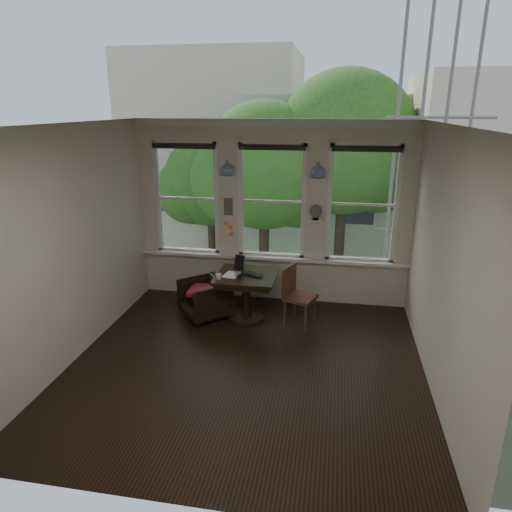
% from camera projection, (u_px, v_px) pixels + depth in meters
% --- Properties ---
extents(ground, '(4.50, 4.50, 0.00)m').
position_uv_depth(ground, '(246.00, 364.00, 5.91)').
color(ground, black).
rests_on(ground, ground).
extents(ceiling, '(4.50, 4.50, 0.00)m').
position_uv_depth(ceiling, '(244.00, 124.00, 4.97)').
color(ceiling, silver).
rests_on(ceiling, ground).
extents(wall_back, '(4.50, 0.00, 4.50)m').
position_uv_depth(wall_back, '(272.00, 213.00, 7.54)').
color(wall_back, beige).
rests_on(wall_back, ground).
extents(wall_front, '(4.50, 0.00, 4.50)m').
position_uv_depth(wall_front, '(185.00, 349.00, 3.34)').
color(wall_front, beige).
rests_on(wall_front, ground).
extents(wall_left, '(0.00, 4.50, 4.50)m').
position_uv_depth(wall_left, '(73.00, 245.00, 5.81)').
color(wall_left, beige).
rests_on(wall_left, ground).
extents(wall_right, '(0.00, 4.50, 4.50)m').
position_uv_depth(wall_right, '(444.00, 266.00, 5.07)').
color(wall_right, beige).
rests_on(wall_right, ground).
extents(window_left, '(1.10, 0.12, 1.90)m').
position_uv_depth(window_left, '(188.00, 198.00, 7.72)').
color(window_left, white).
rests_on(window_left, ground).
extents(window_center, '(1.10, 0.12, 1.90)m').
position_uv_depth(window_center, '(272.00, 201.00, 7.48)').
color(window_center, white).
rests_on(window_center, ground).
extents(window_right, '(1.10, 0.12, 1.90)m').
position_uv_depth(window_right, '(362.00, 204.00, 7.24)').
color(window_right, white).
rests_on(window_right, ground).
extents(shelf_left, '(0.26, 0.16, 0.03)m').
position_uv_depth(shelf_left, '(227.00, 176.00, 7.38)').
color(shelf_left, white).
rests_on(shelf_left, ground).
extents(shelf_right, '(0.26, 0.16, 0.03)m').
position_uv_depth(shelf_right, '(317.00, 179.00, 7.14)').
color(shelf_right, white).
rests_on(shelf_right, ground).
extents(intercom, '(0.14, 0.06, 0.28)m').
position_uv_depth(intercom, '(228.00, 206.00, 7.57)').
color(intercom, '#59544F').
rests_on(intercom, ground).
extents(sticky_notes, '(0.16, 0.01, 0.24)m').
position_uv_depth(sticky_notes, '(229.00, 227.00, 7.68)').
color(sticky_notes, pink).
rests_on(sticky_notes, ground).
extents(desk_fan, '(0.20, 0.20, 0.24)m').
position_uv_depth(desk_fan, '(316.00, 215.00, 7.30)').
color(desk_fan, '#59544F').
rests_on(desk_fan, ground).
extents(vase_left, '(0.24, 0.24, 0.25)m').
position_uv_depth(vase_left, '(227.00, 168.00, 7.34)').
color(vase_left, silver).
rests_on(vase_left, shelf_left).
extents(vase_right, '(0.24, 0.24, 0.25)m').
position_uv_depth(vase_right, '(318.00, 170.00, 7.10)').
color(vase_right, silver).
rests_on(vase_right, shelf_right).
extents(table, '(0.90, 0.90, 0.75)m').
position_uv_depth(table, '(247.00, 297.00, 7.06)').
color(table, black).
rests_on(table, ground).
extents(armchair_left, '(0.95, 0.95, 0.62)m').
position_uv_depth(armchair_left, '(205.00, 299.00, 7.15)').
color(armchair_left, black).
rests_on(armchair_left, ground).
extents(cushion_red, '(0.45, 0.45, 0.06)m').
position_uv_depth(cushion_red, '(204.00, 290.00, 7.11)').
color(cushion_red, maroon).
rests_on(cushion_red, armchair_left).
extents(side_chair_right, '(0.54, 0.54, 0.92)m').
position_uv_depth(side_chair_right, '(300.00, 297.00, 6.84)').
color(side_chair_right, '#472C19').
rests_on(side_chair_right, ground).
extents(laptop, '(0.39, 0.33, 0.03)m').
position_uv_depth(laptop, '(251.00, 275.00, 6.86)').
color(laptop, black).
rests_on(laptop, table).
extents(mug, '(0.11, 0.11, 0.08)m').
position_uv_depth(mug, '(219.00, 277.00, 6.73)').
color(mug, white).
rests_on(mug, table).
extents(drinking_glass, '(0.16, 0.16, 0.10)m').
position_uv_depth(drinking_glass, '(239.00, 273.00, 6.84)').
color(drinking_glass, white).
rests_on(drinking_glass, table).
extents(tablet, '(0.18, 0.12, 0.22)m').
position_uv_depth(tablet, '(239.00, 262.00, 7.15)').
color(tablet, black).
rests_on(tablet, table).
extents(papers, '(0.27, 0.33, 0.00)m').
position_uv_depth(papers, '(232.00, 275.00, 6.92)').
color(papers, silver).
rests_on(papers, table).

